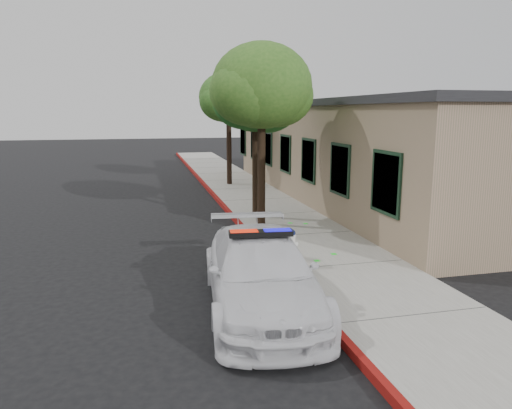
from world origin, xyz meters
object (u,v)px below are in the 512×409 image
(street_tree_mid, at_px, (256,100))
(street_tree_far, at_px, (229,100))
(police_car, at_px, (261,273))
(fire_hydrant, at_px, (290,243))
(street_tree_near, at_px, (262,90))
(clapboard_building, at_px, (369,150))

(street_tree_mid, height_order, street_tree_far, street_tree_far)
(police_car, distance_m, fire_hydrant, 2.90)
(street_tree_near, bearing_deg, police_car, -104.37)
(clapboard_building, height_order, fire_hydrant, clapboard_building)
(fire_hydrant, height_order, street_tree_mid, street_tree_mid)
(clapboard_building, xyz_separation_m, fire_hydrant, (-6.19, -8.18, -1.59))
(police_car, bearing_deg, street_tree_far, 87.79)
(clapboard_building, relative_size, street_tree_mid, 3.93)
(police_car, distance_m, street_tree_far, 15.84)
(police_car, xyz_separation_m, street_tree_near, (1.61, 6.28, 3.72))
(clapboard_building, distance_m, street_tree_far, 7.38)
(fire_hydrant, xyz_separation_m, street_tree_near, (0.21, 3.74, 3.92))
(clapboard_building, distance_m, street_tree_near, 7.81)
(street_tree_near, bearing_deg, street_tree_mid, 85.41)
(fire_hydrant, relative_size, street_tree_far, 0.14)
(street_tree_mid, xyz_separation_m, street_tree_far, (0.52, 7.81, 0.19))
(police_car, height_order, street_tree_far, street_tree_far)
(street_tree_mid, bearing_deg, police_car, -102.87)
(clapboard_building, distance_m, fire_hydrant, 10.38)
(street_tree_near, bearing_deg, street_tree_far, 86.09)
(street_tree_near, xyz_separation_m, street_tree_far, (0.61, 8.99, -0.10))
(police_car, height_order, street_tree_near, street_tree_near)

